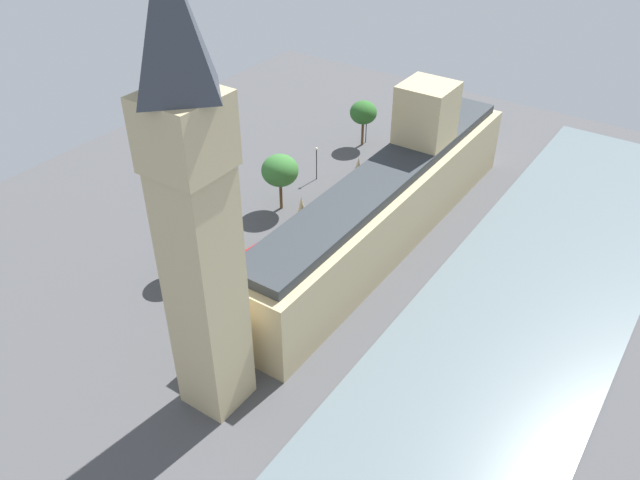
{
  "coord_description": "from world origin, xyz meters",
  "views": [
    {
      "loc": [
        -44.69,
        81.78,
        63.84
      ],
      "look_at": [
        1.0,
        14.79,
        7.35
      ],
      "focal_mm": 36.16,
      "sensor_mm": 36.0,
      "label": 1
    }
  ],
  "objects_px": {
    "plane_tree_by_river_gate": "(280,171)",
    "street_lamp_far_end": "(316,157)",
    "double_decker_bus_trailing": "(252,264)",
    "plane_tree_near_tower": "(363,113)",
    "car_black_corner": "(365,169)",
    "clock_tower": "(194,203)",
    "car_yellow_cab_leading": "(347,193)",
    "plane_tree_midblock": "(181,246)",
    "parliament_building": "(390,199)",
    "pedestrian_under_trees": "(229,322)",
    "car_white_opposite_hall": "(300,224)",
    "street_lamp_kerbside": "(366,122)"
  },
  "relations": [
    {
      "from": "plane_tree_by_river_gate",
      "to": "street_lamp_far_end",
      "type": "relative_size",
      "value": 1.55
    },
    {
      "from": "double_decker_bus_trailing",
      "to": "street_lamp_far_end",
      "type": "xyz_separation_m",
      "value": [
        9.68,
        -32.08,
        2.18
      ]
    },
    {
      "from": "plane_tree_near_tower",
      "to": "car_black_corner",
      "type": "bearing_deg",
      "value": 123.46
    },
    {
      "from": "double_decker_bus_trailing",
      "to": "clock_tower",
      "type": "bearing_deg",
      "value": 123.72
    },
    {
      "from": "car_yellow_cab_leading",
      "to": "plane_tree_midblock",
      "type": "relative_size",
      "value": 0.56
    },
    {
      "from": "parliament_building",
      "to": "double_decker_bus_trailing",
      "type": "height_order",
      "value": "parliament_building"
    },
    {
      "from": "parliament_building",
      "to": "pedestrian_under_trees",
      "type": "distance_m",
      "value": 34.84
    },
    {
      "from": "car_white_opposite_hall",
      "to": "street_lamp_far_end",
      "type": "xyz_separation_m",
      "value": [
        7.68,
        -16.34,
        3.92
      ]
    },
    {
      "from": "double_decker_bus_trailing",
      "to": "plane_tree_midblock",
      "type": "bearing_deg",
      "value": 37.33
    },
    {
      "from": "double_decker_bus_trailing",
      "to": "plane_tree_near_tower",
      "type": "distance_m",
      "value": 51.56
    },
    {
      "from": "plane_tree_by_river_gate",
      "to": "street_lamp_far_end",
      "type": "height_order",
      "value": "plane_tree_by_river_gate"
    },
    {
      "from": "parliament_building",
      "to": "double_decker_bus_trailing",
      "type": "xyz_separation_m",
      "value": [
        11.95,
        22.56,
        -4.84
      ]
    },
    {
      "from": "double_decker_bus_trailing",
      "to": "street_lamp_far_end",
      "type": "relative_size",
      "value": 1.53
    },
    {
      "from": "double_decker_bus_trailing",
      "to": "plane_tree_by_river_gate",
      "type": "xyz_separation_m",
      "value": [
        8.87,
        -19.3,
        5.28
      ]
    },
    {
      "from": "parliament_building",
      "to": "car_white_opposite_hall",
      "type": "distance_m",
      "value": 16.87
    },
    {
      "from": "car_black_corner",
      "to": "plane_tree_near_tower",
      "type": "relative_size",
      "value": 0.41
    },
    {
      "from": "car_white_opposite_hall",
      "to": "street_lamp_far_end",
      "type": "distance_m",
      "value": 18.48
    },
    {
      "from": "plane_tree_midblock",
      "to": "plane_tree_near_tower",
      "type": "bearing_deg",
      "value": -89.14
    },
    {
      "from": "double_decker_bus_trailing",
      "to": "car_black_corner",
      "type": "bearing_deg",
      "value": -81.01
    },
    {
      "from": "car_black_corner",
      "to": "street_lamp_far_end",
      "type": "distance_m",
      "value": 10.8
    },
    {
      "from": "car_yellow_cab_leading",
      "to": "pedestrian_under_trees",
      "type": "height_order",
      "value": "car_yellow_cab_leading"
    },
    {
      "from": "clock_tower",
      "to": "plane_tree_midblock",
      "type": "relative_size",
      "value": 6.77
    },
    {
      "from": "car_yellow_cab_leading",
      "to": "car_white_opposite_hall",
      "type": "xyz_separation_m",
      "value": [
        1.13,
        13.94,
        0.0
      ]
    },
    {
      "from": "car_yellow_cab_leading",
      "to": "plane_tree_by_river_gate",
      "type": "bearing_deg",
      "value": 53.86
    },
    {
      "from": "street_lamp_kerbside",
      "to": "pedestrian_under_trees",
      "type": "bearing_deg",
      "value": 103.05
    },
    {
      "from": "car_white_opposite_hall",
      "to": "pedestrian_under_trees",
      "type": "distance_m",
      "value": 27.3
    },
    {
      "from": "street_lamp_far_end",
      "to": "plane_tree_by_river_gate",
      "type": "bearing_deg",
      "value": 93.64
    },
    {
      "from": "car_white_opposite_hall",
      "to": "pedestrian_under_trees",
      "type": "bearing_deg",
      "value": 109.41
    },
    {
      "from": "plane_tree_midblock",
      "to": "plane_tree_near_tower",
      "type": "height_order",
      "value": "plane_tree_near_tower"
    },
    {
      "from": "plane_tree_by_river_gate",
      "to": "street_lamp_far_end",
      "type": "bearing_deg",
      "value": -86.36
    },
    {
      "from": "plane_tree_midblock",
      "to": "car_white_opposite_hall",
      "type": "bearing_deg",
      "value": -108.45
    },
    {
      "from": "car_yellow_cab_leading",
      "to": "plane_tree_near_tower",
      "type": "distance_m",
      "value": 23.57
    },
    {
      "from": "car_yellow_cab_leading",
      "to": "double_decker_bus_trailing",
      "type": "relative_size",
      "value": 0.44
    },
    {
      "from": "car_white_opposite_hall",
      "to": "double_decker_bus_trailing",
      "type": "xyz_separation_m",
      "value": [
        -2.0,
        15.73,
        1.75
      ]
    },
    {
      "from": "double_decker_bus_trailing",
      "to": "plane_tree_near_tower",
      "type": "height_order",
      "value": "plane_tree_near_tower"
    },
    {
      "from": "car_yellow_cab_leading",
      "to": "plane_tree_near_tower",
      "type": "height_order",
      "value": "plane_tree_near_tower"
    },
    {
      "from": "parliament_building",
      "to": "pedestrian_under_trees",
      "type": "xyz_separation_m",
      "value": [
        7.48,
        33.35,
        -6.75
      ]
    },
    {
      "from": "clock_tower",
      "to": "car_yellow_cab_leading",
      "type": "xyz_separation_m",
      "value": [
        12.77,
        -51.14,
        -28.03
      ]
    },
    {
      "from": "parliament_building",
      "to": "plane_tree_by_river_gate",
      "type": "relative_size",
      "value": 6.66
    },
    {
      "from": "pedestrian_under_trees",
      "to": "plane_tree_near_tower",
      "type": "xyz_separation_m",
      "value": [
        14.53,
        -61.12,
        6.84
      ]
    },
    {
      "from": "double_decker_bus_trailing",
      "to": "street_lamp_kerbside",
      "type": "height_order",
      "value": "street_lamp_kerbside"
    },
    {
      "from": "plane_tree_midblock",
      "to": "street_lamp_kerbside",
      "type": "xyz_separation_m",
      "value": [
        0.82,
        -57.66,
        -0.96
      ]
    },
    {
      "from": "parliament_building",
      "to": "plane_tree_near_tower",
      "type": "relative_size",
      "value": 7.14
    },
    {
      "from": "car_yellow_cab_leading",
      "to": "street_lamp_kerbside",
      "type": "distance_m",
      "value": 24.25
    },
    {
      "from": "clock_tower",
      "to": "car_white_opposite_hall",
      "type": "height_order",
      "value": "clock_tower"
    },
    {
      "from": "car_yellow_cab_leading",
      "to": "plane_tree_near_tower",
      "type": "bearing_deg",
      "value": -64.5
    },
    {
      "from": "car_black_corner",
      "to": "car_white_opposite_hall",
      "type": "bearing_deg",
      "value": -86.78
    },
    {
      "from": "double_decker_bus_trailing",
      "to": "plane_tree_near_tower",
      "type": "bearing_deg",
      "value": -73.94
    },
    {
      "from": "car_black_corner",
      "to": "plane_tree_by_river_gate",
      "type": "xyz_separation_m",
      "value": [
        5.94,
        20.23,
        7.03
      ]
    },
    {
      "from": "car_white_opposite_hall",
      "to": "plane_tree_by_river_gate",
      "type": "xyz_separation_m",
      "value": [
        6.87,
        -3.57,
        7.03
      ]
    }
  ]
}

